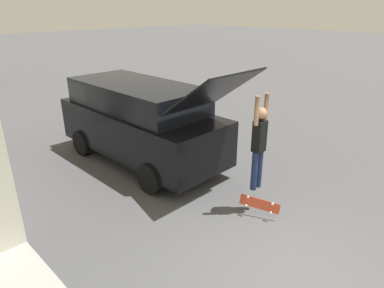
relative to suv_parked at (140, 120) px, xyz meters
The scene contains 4 objects.
ground_plane 5.49m from the suv_parked, 102.22° to the right, with size 120.00×120.00×0.00m, color #49494C.
suv_parked is the anchor object (origin of this frame).
skateboarder 3.82m from the suv_parked, 88.39° to the right, with size 0.41×0.23×2.01m.
skateboard 4.12m from the suv_parked, 90.50° to the right, with size 0.38×0.77×0.30m.
Camera 1 is at (-4.21, -2.08, 4.11)m, focal length 32.00 mm.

